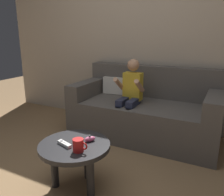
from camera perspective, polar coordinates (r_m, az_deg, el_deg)
wall_back at (r=3.14m, az=7.54°, el=15.98°), size 4.44×0.05×2.50m
couch at (r=2.85m, az=8.03°, el=-3.38°), size 1.72×0.80×0.83m
person_seated_on_couch at (r=2.67m, az=4.42°, el=0.92°), size 0.30×0.37×0.94m
coffee_table at (r=1.88m, az=-9.03°, el=-12.92°), size 0.55×0.55×0.40m
game_remote_white_near_edge at (r=1.82m, az=-11.61°, el=-10.99°), size 0.14×0.08×0.03m
nunchuk_pink at (r=1.85m, az=-5.47°, el=-9.97°), size 0.09×0.10×0.05m
coffee_mug at (r=1.71m, az=-8.23°, el=-11.43°), size 0.12×0.08×0.09m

